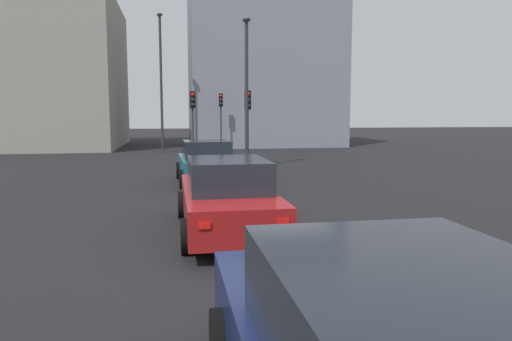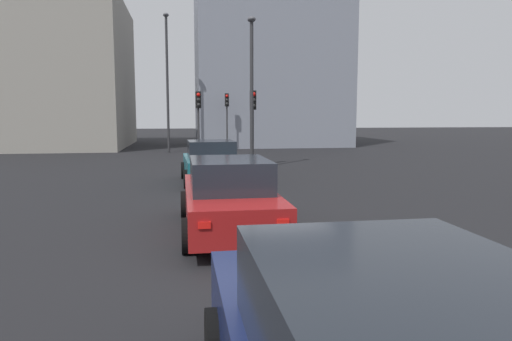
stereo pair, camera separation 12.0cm
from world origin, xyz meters
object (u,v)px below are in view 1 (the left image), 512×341
(car_red_second, at_px, (227,197))
(street_lamp_far, at_px, (161,73))
(traffic_light_near_right, at_px, (248,112))
(traffic_light_far_left, at_px, (221,109))
(traffic_light_near_left, at_px, (193,111))
(car_teal_lead, at_px, (206,162))
(street_lamp_kerbside, at_px, (247,80))

(car_red_second, relative_size, street_lamp_far, 0.54)
(traffic_light_near_right, bearing_deg, traffic_light_far_left, 178.41)
(traffic_light_far_left, bearing_deg, traffic_light_near_left, -13.98)
(traffic_light_near_left, height_order, traffic_light_near_right, traffic_light_near_left)
(traffic_light_near_right, height_order, traffic_light_far_left, traffic_light_far_left)
(traffic_light_far_left, bearing_deg, car_teal_lead, -3.92)
(car_red_second, bearing_deg, street_lamp_kerbside, -11.18)
(car_teal_lead, distance_m, street_lamp_far, 15.01)
(traffic_light_near_right, bearing_deg, street_lamp_kerbside, -14.49)
(street_lamp_kerbside, bearing_deg, traffic_light_near_right, -11.79)
(street_lamp_far, bearing_deg, car_teal_lead, -172.61)
(car_red_second, distance_m, street_lamp_far, 22.05)
(car_teal_lead, height_order, street_lamp_far, street_lamp_far)
(traffic_light_near_left, bearing_deg, street_lamp_kerbside, 20.57)
(traffic_light_far_left, bearing_deg, street_lamp_kerbside, 3.66)
(traffic_light_near_left, distance_m, traffic_light_near_right, 4.40)
(street_lamp_kerbside, bearing_deg, traffic_light_near_left, 24.63)
(car_red_second, height_order, street_lamp_kerbside, street_lamp_kerbside)
(traffic_light_far_left, bearing_deg, car_red_second, -1.70)
(car_red_second, distance_m, traffic_light_far_left, 23.29)
(car_teal_lead, bearing_deg, car_red_second, 177.57)
(traffic_light_near_left, xyz_separation_m, traffic_light_near_right, (-3.67, -2.43, -0.08))
(car_red_second, distance_m, traffic_light_near_left, 16.27)
(traffic_light_near_left, relative_size, traffic_light_near_right, 1.03)
(traffic_light_near_right, bearing_deg, street_lamp_far, -157.88)
(traffic_light_near_left, distance_m, street_lamp_kerbside, 5.43)
(traffic_light_far_left, bearing_deg, street_lamp_far, -65.02)
(car_red_second, height_order, traffic_light_far_left, traffic_light_far_left)
(car_teal_lead, xyz_separation_m, street_lamp_kerbside, (4.06, -2.11, 3.26))
(traffic_light_near_right, distance_m, street_lamp_kerbside, 1.82)
(car_teal_lead, height_order, car_red_second, car_red_second)
(car_red_second, bearing_deg, street_lamp_far, 4.42)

